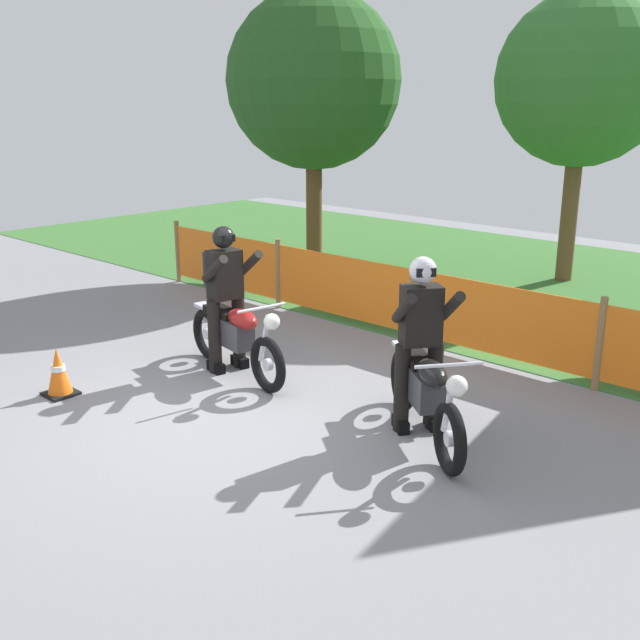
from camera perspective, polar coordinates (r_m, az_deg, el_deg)
The scene contains 10 objects.
ground at distance 7.57m, azimuth -7.58°, elevation -7.43°, with size 24.00×24.00×0.02m, color gray.
grass_verge at distance 13.08m, azimuth 17.10°, elevation 2.42°, with size 24.00×7.86×0.01m, color #386B2D.
barrier_fence at distance 9.63m, azimuth 7.07°, elevation 1.38°, with size 9.91×0.08×1.05m.
tree_leftmost at distance 13.12m, azimuth -0.48°, elevation 17.80°, with size 2.96×2.96×4.81m.
tree_near_left at distance 13.34m, azimuth 19.41°, elevation 16.88°, with size 2.80×2.80×4.73m.
motorcycle_lead at distance 6.94m, azimuth 8.06°, elevation -5.49°, with size 1.67×1.31×0.95m.
motorcycle_trailing at distance 8.52m, azimuth -6.44°, elevation -1.26°, with size 1.97×0.69×0.94m.
rider_lead at distance 6.96m, azimuth 7.70°, elevation -1.43°, with size 0.73×0.72×1.69m.
rider_trailing at distance 8.56m, azimuth -7.29°, elevation 2.26°, with size 0.74×0.62×1.69m.
traffic_cone at distance 8.41m, azimuth -19.38°, elevation -3.78°, with size 0.32×0.32×0.53m.
Camera 1 is at (5.36, -4.38, 3.07)m, focal length 41.83 mm.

